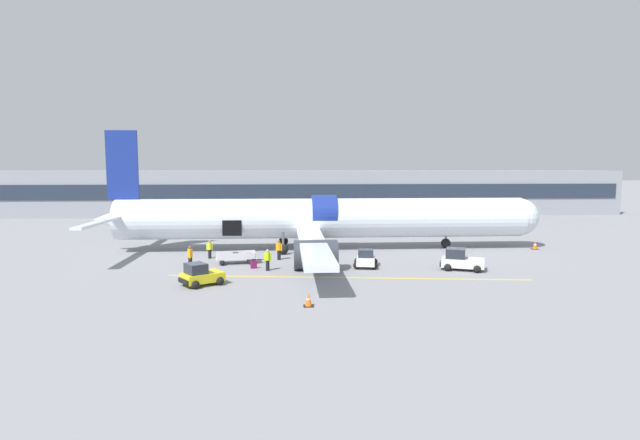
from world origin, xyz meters
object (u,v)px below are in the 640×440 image
baggage_cart_loading (237,258)px  ground_crew_driver (268,259)px  airplane (318,219)px  baggage_tug_rear (366,260)px  ground_crew_loader_a (210,249)px  baggage_tug_mid (201,276)px  suitcase_on_tarmac_upright (254,264)px  ground_crew_loader_b (190,256)px  baggage_tug_lead (461,261)px  ground_crew_supervisor (279,249)px

baggage_cart_loading → ground_crew_driver: (2.55, -2.97, 0.39)m
airplane → baggage_tug_rear: airplane is taller
baggage_tug_rear → ground_crew_loader_a: (-12.63, 4.49, 0.25)m
baggage_cart_loading → baggage_tug_mid: bearing=-102.6°
airplane → baggage_cart_loading: size_ratio=10.20×
baggage_cart_loading → suitcase_on_tarmac_upright: (1.46, -2.09, -0.15)m
baggage_tug_rear → ground_crew_loader_b: ground_crew_loader_b is taller
baggage_tug_lead → ground_crew_supervisor: (-13.72, 5.07, 0.17)m
ground_crew_loader_a → ground_crew_supervisor: 5.97m
baggage_tug_lead → airplane: bearing=134.7°
baggage_tug_rear → ground_crew_loader_a: bearing=160.5°
baggage_tug_mid → ground_crew_driver: 6.08m
baggage_tug_rear → ground_crew_loader_b: (-13.52, 0.54, 0.33)m
ground_crew_driver → baggage_tug_lead: bearing=-2.7°
suitcase_on_tarmac_upright → ground_crew_supervisor: bearing=61.8°
baggage_tug_lead → baggage_tug_rear: bearing=166.9°
ground_crew_loader_b → ground_crew_driver: (5.97, -1.47, -0.04)m
ground_crew_driver → airplane: bearing=65.0°
baggage_tug_lead → suitcase_on_tarmac_upright: size_ratio=4.83×
ground_crew_loader_a → ground_crew_loader_b: (-0.88, -3.95, 0.07)m
ground_crew_driver → suitcase_on_tarmac_upright: bearing=141.1°
ground_crew_driver → baggage_tug_mid: bearing=-133.8°
baggage_cart_loading → ground_crew_supervisor: 3.64m
baggage_tug_mid → baggage_tug_rear: (11.74, 5.32, -0.08)m
ground_crew_loader_b → ground_crew_supervisor: (6.76, 2.91, -0.02)m
ground_crew_loader_a → ground_crew_supervisor: ground_crew_supervisor is taller
airplane → ground_crew_loader_b: size_ratio=24.62×
airplane → ground_crew_supervisor: (-3.64, -5.12, -2.00)m
baggage_tug_rear → baggage_cart_loading: (-10.10, 2.04, -0.10)m
ground_crew_loader_b → baggage_tug_mid: bearing=-73.1°
ground_crew_loader_b → suitcase_on_tarmac_upright: (4.88, -0.59, -0.58)m
baggage_tug_lead → suitcase_on_tarmac_upright: baggage_tug_lead is taller
baggage_cart_loading → ground_crew_supervisor: bearing=22.8°
baggage_tug_rear → ground_crew_loader_a: size_ratio=1.77×
baggage_tug_rear → suitcase_on_tarmac_upright: 8.64m
baggage_tug_rear → ground_crew_driver: (-7.54, -0.93, 0.28)m
baggage_tug_rear → ground_crew_supervisor: size_ratio=1.66×
airplane → baggage_tug_rear: bearing=-70.0°
ground_crew_driver → ground_crew_loader_a: bearing=133.2°
ground_crew_loader_a → suitcase_on_tarmac_upright: bearing=-48.6°
baggage_tug_lead → ground_crew_loader_a: bearing=162.7°
ground_crew_supervisor → suitcase_on_tarmac_upright: (-1.88, -3.50, -0.56)m
baggage_tug_rear → baggage_cart_loading: baggage_tug_rear is taller
ground_crew_supervisor → ground_crew_driver: bearing=-100.2°
airplane → ground_crew_supervisor: size_ratio=25.25×
airplane → baggage_tug_lead: bearing=-45.3°
baggage_cart_loading → ground_crew_loader_b: (-3.42, -1.51, 0.43)m
ground_crew_driver → ground_crew_supervisor: bearing=79.8°
ground_crew_driver → baggage_cart_loading: bearing=130.6°
ground_crew_driver → suitcase_on_tarmac_upright: ground_crew_driver is taller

